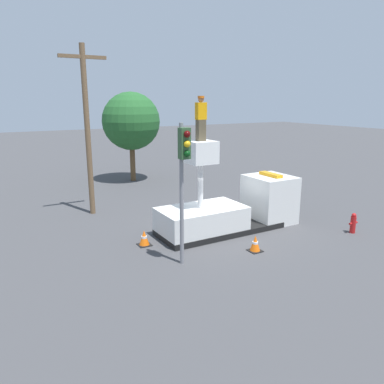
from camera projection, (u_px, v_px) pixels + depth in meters
ground_plane at (220, 231)px, 16.39m from camera, size 120.00×120.00×0.00m
bucket_truck at (232, 209)px, 16.49m from camera, size 6.48×2.11×4.00m
worker at (201, 119)px, 14.73m from camera, size 0.40×0.26×1.75m
traffic_light_pole at (184, 167)px, 12.23m from camera, size 0.34×0.57×4.89m
fire_hydrant at (353, 223)px, 16.08m from camera, size 0.47×0.23×0.88m
traffic_cone_rear at (144, 238)px, 14.74m from camera, size 0.50×0.50×0.62m
traffic_cone_curbside at (255, 244)px, 14.16m from camera, size 0.49×0.49×0.62m
tree_left_bg at (131, 121)px, 25.59m from camera, size 3.94×3.94×6.13m
utility_pole at (87, 126)px, 17.90m from camera, size 2.20×0.26×8.11m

